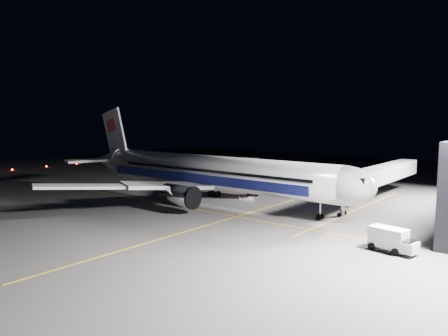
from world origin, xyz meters
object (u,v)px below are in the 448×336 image
at_px(jet_bridge, 376,176).
at_px(baggage_tug, 254,192).
at_px(safety_cone_b, 257,190).
at_px(safety_cone_c, 239,197).
at_px(service_truck, 392,239).
at_px(safety_cone_a, 200,191).
at_px(airliner, 206,172).

relative_size(jet_bridge, baggage_tug, 13.45).
relative_size(safety_cone_b, safety_cone_c, 1.07).
distance_m(jet_bridge, safety_cone_b, 22.91).
bearing_deg(jet_bridge, service_truck, -66.90).
relative_size(safety_cone_a, safety_cone_b, 1.12).
bearing_deg(safety_cone_b, jet_bridge, 10.38).
xyz_separation_m(service_truck, baggage_tug, (-31.41, 18.68, -0.66)).
xyz_separation_m(safety_cone_b, safety_cone_c, (2.03, -8.37, -0.02)).
distance_m(service_truck, baggage_tug, 36.55).
bearing_deg(airliner, baggage_tug, 72.41).
relative_size(jet_bridge, service_truck, 6.41).
distance_m(safety_cone_b, safety_cone_c, 8.62).
xyz_separation_m(jet_bridge, safety_cone_a, (-29.84, -12.14, -4.25)).
bearing_deg(jet_bridge, baggage_tug, -157.68).
height_order(baggage_tug, safety_cone_b, baggage_tug).
distance_m(airliner, safety_cone_b, 14.85).
relative_size(jet_bridge, safety_cone_a, 51.32).
relative_size(airliner, jet_bridge, 1.79).
bearing_deg(safety_cone_a, jet_bridge, 22.14).
distance_m(airliner, safety_cone_a, 10.20).
relative_size(baggage_tug, safety_cone_b, 4.29).
xyz_separation_m(airliner, jet_bridge, (23.08, 18.06, -0.58)).
bearing_deg(safety_cone_b, safety_cone_c, -76.34).
height_order(airliner, jet_bridge, airliner).
height_order(service_truck, baggage_tug, service_truck).
distance_m(jet_bridge, baggage_tug, 21.90).
bearing_deg(safety_cone_c, jet_bridge, 31.73).
bearing_deg(safety_cone_c, service_truck, -24.58).
distance_m(safety_cone_a, safety_cone_c, 9.74).
bearing_deg(safety_cone_a, safety_cone_c, -1.71).
distance_m(airliner, jet_bridge, 29.31).
xyz_separation_m(jet_bridge, baggage_tug, (-19.95, -8.19, -3.85)).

